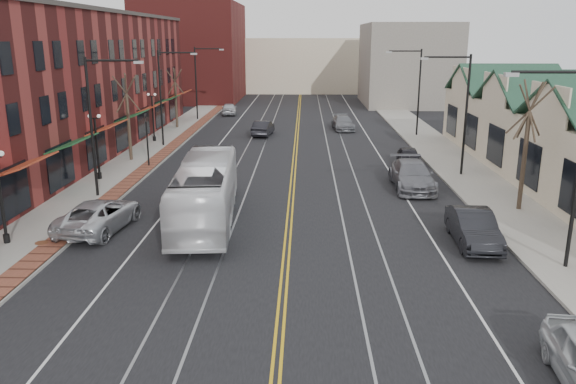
# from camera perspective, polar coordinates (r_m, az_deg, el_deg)

# --- Properties ---
(ground) EXTENTS (160.00, 160.00, 0.00)m
(ground) POSITION_cam_1_polar(r_m,az_deg,el_deg) (18.20, -0.94, -14.94)
(ground) COLOR black
(ground) RESTS_ON ground
(sidewalk_left) EXTENTS (4.00, 120.00, 0.15)m
(sidewalk_left) POSITION_cam_1_polar(r_m,az_deg,el_deg) (38.97, -17.45, 1.20)
(sidewalk_left) COLOR gray
(sidewalk_left) RESTS_ON ground
(sidewalk_right) EXTENTS (4.00, 120.00, 0.15)m
(sidewalk_right) POSITION_cam_1_polar(r_m,az_deg,el_deg) (38.51, 18.63, 0.93)
(sidewalk_right) COLOR gray
(sidewalk_right) RESTS_ON ground
(building_left) EXTENTS (10.00, 50.00, 11.00)m
(building_left) POSITION_cam_1_polar(r_m,az_deg,el_deg) (47.17, -23.41, 9.72)
(building_left) COLOR maroon
(building_left) RESTS_ON ground
(building_right) EXTENTS (8.00, 36.00, 4.60)m
(building_right) POSITION_cam_1_polar(r_m,az_deg,el_deg) (40.22, 27.13, 3.88)
(building_right) COLOR beige
(building_right) RESTS_ON ground
(backdrop_left) EXTENTS (14.00, 18.00, 14.00)m
(backdrop_left) POSITION_cam_1_polar(r_m,az_deg,el_deg) (87.33, -9.64, 13.83)
(backdrop_left) COLOR maroon
(backdrop_left) RESTS_ON ground
(backdrop_mid) EXTENTS (22.00, 14.00, 9.00)m
(backdrop_mid) POSITION_cam_1_polar(r_m,az_deg,el_deg) (100.79, 1.31, 12.81)
(backdrop_mid) COLOR beige
(backdrop_mid) RESTS_ON ground
(backdrop_right) EXTENTS (12.00, 16.00, 11.00)m
(backdrop_right) POSITION_cam_1_polar(r_m,az_deg,el_deg) (82.01, 12.00, 12.57)
(backdrop_right) COLOR slate
(backdrop_right) RESTS_ON ground
(streetlight_l_1) EXTENTS (3.33, 0.25, 8.00)m
(streetlight_l_1) POSITION_cam_1_polar(r_m,az_deg,el_deg) (34.06, -18.75, 7.61)
(streetlight_l_1) COLOR black
(streetlight_l_1) RESTS_ON sidewalk_left
(streetlight_l_2) EXTENTS (3.33, 0.25, 8.00)m
(streetlight_l_2) POSITION_cam_1_polar(r_m,az_deg,el_deg) (49.29, -12.35, 10.26)
(streetlight_l_2) COLOR black
(streetlight_l_2) RESTS_ON sidewalk_left
(streetlight_l_3) EXTENTS (3.33, 0.25, 8.00)m
(streetlight_l_3) POSITION_cam_1_polar(r_m,az_deg,el_deg) (64.90, -8.96, 11.60)
(streetlight_l_3) COLOR black
(streetlight_l_3) RESTS_ON sidewalk_left
(streetlight_r_0) EXTENTS (3.33, 0.25, 8.00)m
(streetlight_r_0) POSITION_cam_1_polar(r_m,az_deg,el_deg) (24.36, 26.73, 3.92)
(streetlight_r_0) COLOR black
(streetlight_r_0) RESTS_ON sidewalk_right
(streetlight_r_1) EXTENTS (3.33, 0.25, 8.00)m
(streetlight_r_1) POSITION_cam_1_polar(r_m,az_deg,el_deg) (39.28, 17.09, 8.69)
(streetlight_r_1) COLOR black
(streetlight_r_1) RESTS_ON sidewalk_right
(streetlight_r_2) EXTENTS (3.33, 0.25, 8.00)m
(streetlight_r_2) POSITION_cam_1_polar(r_m,az_deg,el_deg) (54.81, 12.75, 10.73)
(streetlight_r_2) COLOR black
(streetlight_r_2) RESTS_ON sidewalk_right
(lamppost_l_1) EXTENTS (0.84, 0.28, 4.27)m
(lamppost_l_1) POSITION_cam_1_polar(r_m,az_deg,el_deg) (28.17, -27.13, -0.68)
(lamppost_l_1) COLOR black
(lamppost_l_1) RESTS_ON sidewalk_left
(lamppost_l_2) EXTENTS (0.84, 0.28, 4.27)m
(lamppost_l_2) POSITION_cam_1_polar(r_m,az_deg,el_deg) (38.80, -18.83, 4.24)
(lamppost_l_2) COLOR black
(lamppost_l_2) RESTS_ON sidewalk_left
(lamppost_l_3) EXTENTS (0.84, 0.28, 4.27)m
(lamppost_l_3) POSITION_cam_1_polar(r_m,az_deg,el_deg) (51.97, -13.54, 7.31)
(lamppost_l_3) COLOR black
(lamppost_l_3) RESTS_ON sidewalk_left
(tree_left_near) EXTENTS (1.78, 1.37, 6.48)m
(tree_left_near) POSITION_cam_1_polar(r_m,az_deg,el_deg) (44.10, -15.94, 7.47)
(tree_left_near) COLOR #382B21
(tree_left_near) RESTS_ON sidewalk_left
(tree_left_far) EXTENTS (1.66, 1.28, 6.02)m
(tree_left_far) POSITION_cam_1_polar(r_m,az_deg,el_deg) (59.48, -11.34, 9.46)
(tree_left_far) COLOR #382B21
(tree_left_far) RESTS_ON sidewalk_left
(tree_right_mid) EXTENTS (1.90, 1.46, 6.93)m
(tree_right_mid) POSITION_cam_1_polar(r_m,az_deg,el_deg) (32.38, 23.02, 4.53)
(tree_right_mid) COLOR #382B21
(tree_right_mid) RESTS_ON sidewalk_right
(manhole_far) EXTENTS (0.60, 0.60, 0.02)m
(manhole_far) POSITION_cam_1_polar(r_m,az_deg,el_deg) (28.03, -23.74, -4.74)
(manhole_far) COLOR #592D19
(manhole_far) RESTS_ON sidewalk_left
(traffic_signal) EXTENTS (0.18, 0.15, 3.80)m
(traffic_signal) POSITION_cam_1_polar(r_m,az_deg,el_deg) (41.84, -14.14, 5.57)
(traffic_signal) COLOR black
(traffic_signal) RESTS_ON sidewalk_left
(transit_bus) EXTENTS (3.56, 11.61, 3.19)m
(transit_bus) POSITION_cam_1_polar(r_m,az_deg,el_deg) (29.01, -8.36, 0.08)
(transit_bus) COLOR white
(transit_bus) RESTS_ON ground
(parked_suv) EXTENTS (3.25, 5.82, 1.54)m
(parked_suv) POSITION_cam_1_polar(r_m,az_deg,el_deg) (29.10, -18.61, -2.23)
(parked_suv) COLOR silver
(parked_suv) RESTS_ON ground
(parked_car_b) EXTENTS (1.84, 4.85, 1.58)m
(parked_car_b) POSITION_cam_1_polar(r_m,az_deg,el_deg) (27.08, 18.31, -3.46)
(parked_car_b) COLOR black
(parked_car_b) RESTS_ON ground
(parked_car_c) EXTENTS (2.44, 5.89, 1.70)m
(parked_car_c) POSITION_cam_1_polar(r_m,az_deg,el_deg) (35.95, 12.48, 1.66)
(parked_car_c) COLOR slate
(parked_car_c) RESTS_ON ground
(parked_car_d) EXTENTS (1.95, 4.14, 1.37)m
(parked_car_d) POSITION_cam_1_polar(r_m,az_deg,el_deg) (42.23, 12.18, 3.48)
(parked_car_d) COLOR black
(parked_car_d) RESTS_ON ground
(distant_car_left) EXTENTS (2.03, 4.54, 1.45)m
(distant_car_left) POSITION_cam_1_polar(r_m,az_deg,el_deg) (54.47, -2.55, 6.50)
(distant_car_left) COLOR black
(distant_car_left) RESTS_ON ground
(distant_car_right) EXTENTS (2.34, 5.03, 1.42)m
(distant_car_right) POSITION_cam_1_polar(r_m,az_deg,el_deg) (58.17, 5.61, 7.01)
(distant_car_right) COLOR slate
(distant_car_right) RESTS_ON ground
(distant_car_far) EXTENTS (2.19, 4.47, 1.47)m
(distant_car_far) POSITION_cam_1_polar(r_m,az_deg,el_deg) (69.65, -6.01, 8.41)
(distant_car_far) COLOR #B5B7BD
(distant_car_far) RESTS_ON ground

